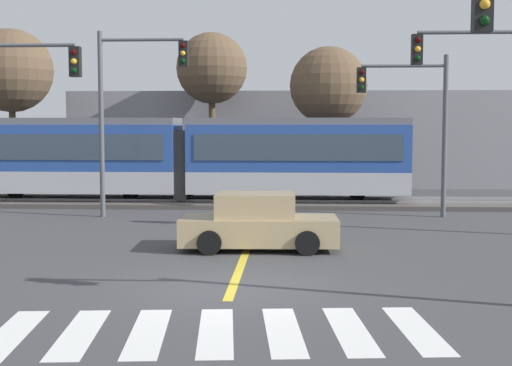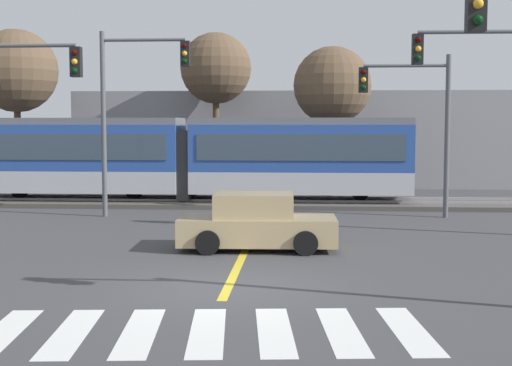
{
  "view_description": "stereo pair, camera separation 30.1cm",
  "coord_description": "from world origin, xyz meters",
  "px_view_note": "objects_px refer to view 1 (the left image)",
  "views": [
    {
      "loc": [
        1.26,
        -14.43,
        3.38
      ],
      "look_at": [
        0.12,
        6.8,
        1.6
      ],
      "focal_mm": 50.0,
      "sensor_mm": 36.0,
      "label": 1
    },
    {
      "loc": [
        1.56,
        -14.41,
        3.38
      ],
      "look_at": [
        0.12,
        6.8,
        1.6
      ],
      "focal_mm": 50.0,
      "sensor_mm": 36.0,
      "label": 2
    }
  ],
  "objects_px": {
    "traffic_light_far_left": "(128,95)",
    "bare_tree_far_west": "(11,71)",
    "traffic_light_far_right": "(415,111)",
    "light_rail_tram": "(184,155)",
    "bare_tree_west": "(212,69)",
    "sedan_crossing": "(258,224)",
    "bare_tree_east": "(329,86)",
    "traffic_light_mid_right": "(504,92)"
  },
  "relations": [
    {
      "from": "traffic_light_far_right",
      "to": "bare_tree_far_west",
      "type": "relative_size",
      "value": 0.73
    },
    {
      "from": "bare_tree_far_west",
      "to": "bare_tree_east",
      "type": "bearing_deg",
      "value": -2.94
    },
    {
      "from": "sedan_crossing",
      "to": "traffic_light_far_left",
      "type": "height_order",
      "value": "traffic_light_far_left"
    },
    {
      "from": "traffic_light_far_left",
      "to": "bare_tree_east",
      "type": "height_order",
      "value": "bare_tree_east"
    },
    {
      "from": "light_rail_tram",
      "to": "traffic_light_far_right",
      "type": "xyz_separation_m",
      "value": [
        8.92,
        -3.63,
        1.79
      ]
    },
    {
      "from": "light_rail_tram",
      "to": "traffic_light_mid_right",
      "type": "relative_size",
      "value": 2.88
    },
    {
      "from": "traffic_light_far_left",
      "to": "bare_tree_far_west",
      "type": "relative_size",
      "value": 0.84
    },
    {
      "from": "bare_tree_west",
      "to": "sedan_crossing",
      "type": "bearing_deg",
      "value": -79.1
    },
    {
      "from": "traffic_light_far_left",
      "to": "bare_tree_far_west",
      "type": "xyz_separation_m",
      "value": [
        -7.79,
        8.74,
        1.52
      ]
    },
    {
      "from": "traffic_light_far_left",
      "to": "bare_tree_west",
      "type": "xyz_separation_m",
      "value": [
        1.89,
        9.61,
        1.65
      ]
    },
    {
      "from": "light_rail_tram",
      "to": "bare_tree_west",
      "type": "height_order",
      "value": "bare_tree_west"
    },
    {
      "from": "sedan_crossing",
      "to": "bare_tree_far_west",
      "type": "relative_size",
      "value": 0.54
    },
    {
      "from": "bare_tree_far_west",
      "to": "bare_tree_east",
      "type": "height_order",
      "value": "bare_tree_far_west"
    },
    {
      "from": "light_rail_tram",
      "to": "bare_tree_west",
      "type": "xyz_separation_m",
      "value": [
        0.56,
        5.42,
        3.98
      ]
    },
    {
      "from": "sedan_crossing",
      "to": "bare_tree_east",
      "type": "height_order",
      "value": "bare_tree_east"
    },
    {
      "from": "sedan_crossing",
      "to": "traffic_light_far_right",
      "type": "relative_size",
      "value": 0.73
    },
    {
      "from": "light_rail_tram",
      "to": "traffic_light_far_right",
      "type": "relative_size",
      "value": 3.18
    },
    {
      "from": "bare_tree_far_west",
      "to": "bare_tree_west",
      "type": "relative_size",
      "value": 1.02
    },
    {
      "from": "light_rail_tram",
      "to": "bare_tree_far_west",
      "type": "bearing_deg",
      "value": 153.44
    },
    {
      "from": "traffic_light_far_right",
      "to": "light_rail_tram",
      "type": "bearing_deg",
      "value": 157.87
    },
    {
      "from": "bare_tree_far_west",
      "to": "bare_tree_west",
      "type": "bearing_deg",
      "value": 5.1
    },
    {
      "from": "light_rail_tram",
      "to": "sedan_crossing",
      "type": "xyz_separation_m",
      "value": [
        3.65,
        -10.62,
        -1.35
      ]
    },
    {
      "from": "bare_tree_west",
      "to": "bare_tree_east",
      "type": "bearing_deg",
      "value": -16.35
    },
    {
      "from": "sedan_crossing",
      "to": "bare_tree_east",
      "type": "bearing_deg",
      "value": 80.01
    },
    {
      "from": "traffic_light_far_right",
      "to": "bare_tree_east",
      "type": "xyz_separation_m",
      "value": [
        -2.73,
        7.39,
        1.26
      ]
    },
    {
      "from": "sedan_crossing",
      "to": "traffic_light_far_left",
      "type": "bearing_deg",
      "value": 127.74
    },
    {
      "from": "light_rail_tram",
      "to": "sedan_crossing",
      "type": "distance_m",
      "value": 11.31
    },
    {
      "from": "light_rail_tram",
      "to": "traffic_light_mid_right",
      "type": "bearing_deg",
      "value": -35.75
    },
    {
      "from": "sedan_crossing",
      "to": "light_rail_tram",
      "type": "bearing_deg",
      "value": 108.98
    },
    {
      "from": "sedan_crossing",
      "to": "bare_tree_east",
      "type": "xyz_separation_m",
      "value": [
        2.53,
        14.38,
        4.4
      ]
    },
    {
      "from": "bare_tree_far_west",
      "to": "traffic_light_far_left",
      "type": "bearing_deg",
      "value": -48.32
    },
    {
      "from": "traffic_light_far_left",
      "to": "bare_tree_far_west",
      "type": "height_order",
      "value": "bare_tree_far_west"
    },
    {
      "from": "bare_tree_far_west",
      "to": "traffic_light_far_right",
      "type": "bearing_deg",
      "value": -24.41
    },
    {
      "from": "traffic_light_far_left",
      "to": "bare_tree_west",
      "type": "distance_m",
      "value": 9.93
    },
    {
      "from": "sedan_crossing",
      "to": "traffic_light_far_right",
      "type": "xyz_separation_m",
      "value": [
        5.26,
        6.99,
        3.14
      ]
    },
    {
      "from": "sedan_crossing",
      "to": "bare_tree_far_west",
      "type": "xyz_separation_m",
      "value": [
        -12.76,
        15.17,
        5.21
      ]
    },
    {
      "from": "traffic_light_far_right",
      "to": "traffic_light_far_left",
      "type": "distance_m",
      "value": 10.27
    },
    {
      "from": "traffic_light_far_right",
      "to": "bare_tree_west",
      "type": "bearing_deg",
      "value": 132.73
    },
    {
      "from": "light_rail_tram",
      "to": "bare_tree_far_west",
      "type": "height_order",
      "value": "bare_tree_far_west"
    },
    {
      "from": "bare_tree_east",
      "to": "light_rail_tram",
      "type": "bearing_deg",
      "value": -148.66
    },
    {
      "from": "sedan_crossing",
      "to": "bare_tree_east",
      "type": "distance_m",
      "value": 15.26
    },
    {
      "from": "bare_tree_far_west",
      "to": "bare_tree_west",
      "type": "height_order",
      "value": "bare_tree_far_west"
    }
  ]
}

